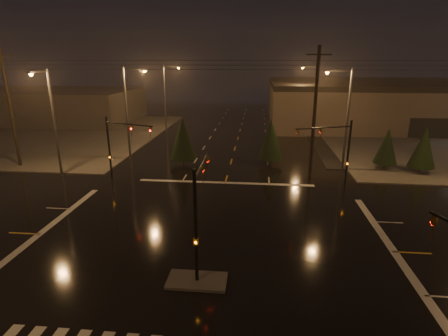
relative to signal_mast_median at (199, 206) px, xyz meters
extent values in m
plane|color=black|center=(0.00, 3.07, -3.75)|extent=(140.00, 140.00, 0.00)
cube|color=#44423D|center=(-30.00, 33.07, -3.69)|extent=(36.00, 36.00, 0.12)
cube|color=#44423D|center=(0.00, -0.93, -3.68)|extent=(3.00, 1.60, 0.15)
cube|color=beige|center=(0.00, 14.07, -3.75)|extent=(16.00, 0.50, 0.01)
cube|color=brown|center=(35.00, 49.07, -0.25)|extent=(60.00, 28.00, 7.00)
cube|color=black|center=(35.00, 49.07, 3.05)|extent=(60.20, 28.20, 0.80)
cube|color=#443E3C|center=(-35.00, 45.07, -0.95)|extent=(30.00, 18.00, 5.60)
cylinder|color=black|center=(0.00, -0.93, -0.75)|extent=(0.18, 0.18, 6.00)
cylinder|color=black|center=(0.00, 1.32, 1.75)|extent=(0.12, 4.50, 0.12)
imported|color=#594707|center=(0.00, 3.35, 1.70)|extent=(0.16, 0.20, 1.00)
cube|color=#594707|center=(0.00, -0.93, -1.45)|extent=(0.25, 0.18, 0.35)
cylinder|color=black|center=(10.50, 13.57, -0.75)|extent=(0.18, 0.18, 6.00)
cylinder|color=black|center=(8.15, 12.72, 1.75)|extent=(4.74, 1.82, 0.12)
imported|color=#594707|center=(6.04, 11.95, 1.70)|extent=(0.24, 0.22, 1.00)
cube|color=#594707|center=(10.50, 13.57, -1.45)|extent=(0.25, 0.18, 0.35)
cylinder|color=black|center=(-10.50, 13.57, -0.75)|extent=(0.18, 0.18, 6.00)
cylinder|color=black|center=(-8.15, 12.72, 1.75)|extent=(4.74, 1.82, 0.12)
imported|color=#594707|center=(-6.04, 11.95, 1.70)|extent=(0.24, 0.22, 1.00)
cube|color=#594707|center=(-10.50, 13.57, -1.45)|extent=(0.25, 0.18, 0.35)
imported|color=#594707|center=(9.20, -3.86, 1.70)|extent=(0.22, 0.24, 1.00)
cylinder|color=#38383A|center=(-11.50, 21.07, 1.25)|extent=(0.24, 0.24, 10.00)
cylinder|color=#38383A|center=(-10.30, 21.07, 6.05)|extent=(2.40, 0.14, 0.14)
cube|color=#38383A|center=(-9.20, 21.07, 6.00)|extent=(0.70, 0.30, 0.18)
sphere|color=orange|center=(-9.20, 21.07, 5.87)|extent=(0.32, 0.32, 0.32)
cylinder|color=#38383A|center=(-11.50, 37.07, 1.25)|extent=(0.24, 0.24, 10.00)
cylinder|color=#38383A|center=(-10.30, 37.07, 6.05)|extent=(2.40, 0.14, 0.14)
cube|color=#38383A|center=(-9.20, 37.07, 6.00)|extent=(0.70, 0.30, 0.18)
sphere|color=orange|center=(-9.20, 37.07, 5.87)|extent=(0.32, 0.32, 0.32)
cylinder|color=#38383A|center=(11.50, 19.07, 1.25)|extent=(0.24, 0.24, 10.00)
cylinder|color=#38383A|center=(10.30, 19.07, 6.05)|extent=(2.40, 0.14, 0.14)
cube|color=#38383A|center=(9.20, 19.07, 6.00)|extent=(0.70, 0.30, 0.18)
sphere|color=orange|center=(9.20, 19.07, 5.87)|extent=(0.32, 0.32, 0.32)
cylinder|color=#38383A|center=(11.50, 39.07, 1.25)|extent=(0.24, 0.24, 10.00)
cylinder|color=#38383A|center=(10.30, 39.07, 6.05)|extent=(2.40, 0.14, 0.14)
cube|color=#38383A|center=(9.20, 39.07, 6.00)|extent=(0.70, 0.30, 0.18)
sphere|color=orange|center=(9.20, 39.07, 5.87)|extent=(0.32, 0.32, 0.32)
cylinder|color=#38383A|center=(-16.00, 14.57, 1.25)|extent=(0.24, 0.24, 10.00)
cylinder|color=#38383A|center=(-16.00, 13.37, 6.05)|extent=(0.14, 2.40, 0.14)
cube|color=#38383A|center=(-16.00, 12.27, 6.00)|extent=(0.30, 0.70, 0.18)
sphere|color=orange|center=(-16.00, 12.27, 5.87)|extent=(0.32, 0.32, 0.32)
cylinder|color=black|center=(-22.00, 17.07, 2.25)|extent=(0.32, 0.32, 12.00)
cube|color=black|center=(-22.00, 17.07, 7.45)|extent=(2.20, 0.12, 0.12)
cylinder|color=black|center=(8.00, 17.07, 2.25)|extent=(0.32, 0.32, 12.00)
cube|color=black|center=(8.00, 17.07, 7.45)|extent=(2.20, 0.12, 0.12)
cylinder|color=black|center=(15.77, 19.62, -3.40)|extent=(0.18, 0.18, 0.70)
cone|color=black|center=(15.77, 19.62, -1.26)|extent=(2.30, 2.30, 3.59)
cylinder|color=black|center=(18.87, 18.69, -3.40)|extent=(0.18, 0.18, 0.70)
cone|color=black|center=(18.87, 18.69, -1.11)|extent=(2.49, 2.49, 3.89)
cylinder|color=black|center=(-4.98, 19.28, -3.40)|extent=(0.18, 0.18, 0.70)
cone|color=black|center=(-4.98, 19.28, -0.85)|extent=(2.81, 2.81, 4.40)
cylinder|color=black|center=(4.22, 20.34, -3.40)|extent=(0.18, 0.18, 0.70)
cone|color=black|center=(4.22, 20.34, -0.97)|extent=(2.66, 2.66, 4.16)
camera|label=1|loc=(2.85, -15.88, 7.00)|focal=28.00mm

